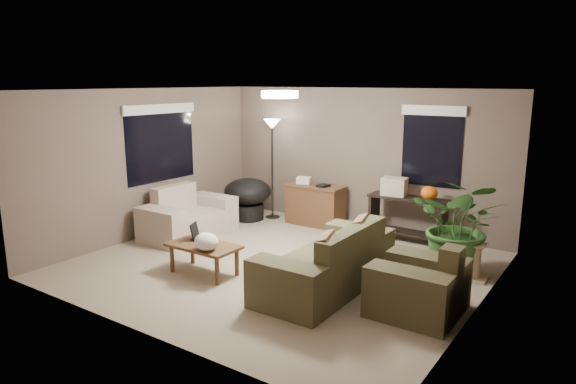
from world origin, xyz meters
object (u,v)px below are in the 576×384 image
Objects in this scene: main_sofa at (329,266)px; console_table at (407,215)px; cat_scratching_post at (476,264)px; loveseat at (187,219)px; papasan_chair at (248,196)px; desk at (315,205)px; armchair at (419,288)px; houseplant at (460,236)px; floor_lamp at (272,136)px; coffee_table at (204,249)px.

main_sofa is 1.69× the size of console_table.
console_table is 1.80m from cat_scratching_post.
loveseat reaches higher than papasan_chair.
desk reaches higher than cat_scratching_post.
armchair is 1.54m from houseplant.
floor_lamp reaches higher than console_table.
desk is at bearing -179.49° from console_table.
armchair is 4.76m from floor_lamp.
cat_scratching_post is (4.45, -0.68, -0.25)m from papasan_chair.
coffee_table is 0.89× the size of papasan_chair.
armchair is at bearing -65.56° from console_table.
armchair is 0.91× the size of desk.
loveseat reaches higher than coffee_table.
papasan_chair is 4.22m from houseplant.
floor_lamp is at bearing -179.10° from console_table.
floor_lamp is (-3.86, 2.45, 1.30)m from armchair.
houseplant is (4.18, -0.55, 0.06)m from papasan_chair.
coffee_table is at bearing -149.05° from cat_scratching_post.
main_sofa is at bearing -91.70° from console_table.
console_table is at bearing 139.60° from houseplant.
papasan_chair is at bearing -129.48° from floor_lamp.
armchair reaches higher than cat_scratching_post.
main_sofa is 2.01m from cat_scratching_post.
loveseat is 1.18× the size of houseplant.
loveseat is 1.44m from papasan_chair.
main_sofa is 1.62× the size of houseplant.
houseplant is (0.01, 1.52, 0.23)m from armchair.
papasan_chair is (-1.29, 2.58, 0.11)m from coffee_table.
main_sofa is 2.00× the size of desk.
papasan_chair is 2.24× the size of cat_scratching_post.
desk is 1.33m from papasan_chair.
armchair is 1.42m from cat_scratching_post.
coffee_table is 2.98m from desk.
armchair reaches higher than papasan_chair.
houseplant is at bearing 50.73° from main_sofa.
floor_lamp is (-2.73, -0.04, 1.16)m from console_table.
loveseat and armchair have the same top height.
loveseat is 3.73m from console_table.
main_sofa is at bearing 178.21° from armchair.
loveseat is at bearing -150.55° from console_table.
houseplant reaches higher than main_sofa.
papasan_chair is at bearing -162.22° from desk.
loveseat is 2.27m from floor_lamp.
loveseat is 1.90m from coffee_table.
houseplant is (4.39, 0.86, 0.23)m from loveseat.
coffee_table is at bearing -120.31° from console_table.
main_sofa and armchair have the same top height.
main_sofa reaches higher than coffee_table.
armchair is 2.75m from console_table.
papasan_chair is at bearing -172.13° from console_table.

